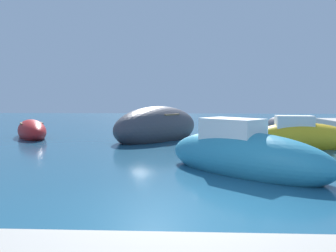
% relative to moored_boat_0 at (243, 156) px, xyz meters
% --- Properties ---
extents(ground, '(80.00, 80.00, 0.00)m').
position_rel_moored_boat_0_xyz_m(ground, '(-1.46, -3.79, -0.48)').
color(ground, '#1E5170').
extents(moored_boat_0, '(4.97, 4.80, 1.87)m').
position_rel_moored_boat_0_xyz_m(moored_boat_0, '(0.00, 0.00, 0.00)').
color(moored_boat_0, teal).
rests_on(moored_boat_0, ground).
extents(moored_boat_1, '(4.32, 1.91, 1.67)m').
position_rel_moored_boat_0_xyz_m(moored_boat_1, '(3.28, 5.15, -0.05)').
color(moored_boat_1, gold).
rests_on(moored_boat_1, ground).
extents(moored_boat_2, '(3.29, 4.32, 1.23)m').
position_rel_moored_boat_0_xyz_m(moored_boat_2, '(-9.77, 8.37, -0.14)').
color(moored_boat_2, '#B21E1E').
rests_on(moored_boat_2, ground).
extents(moored_boat_4, '(5.26, 6.28, 2.16)m').
position_rel_moored_boat_0_xyz_m(moored_boat_4, '(-3.04, 7.88, 0.12)').
color(moored_boat_4, '#3F3F47').
rests_on(moored_boat_4, ground).
extents(moored_boat_6, '(2.82, 4.85, 1.39)m').
position_rel_moored_boat_0_xyz_m(moored_boat_6, '(4.41, 10.74, -0.09)').
color(moored_boat_6, '#3F3F47').
rests_on(moored_boat_6, ground).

